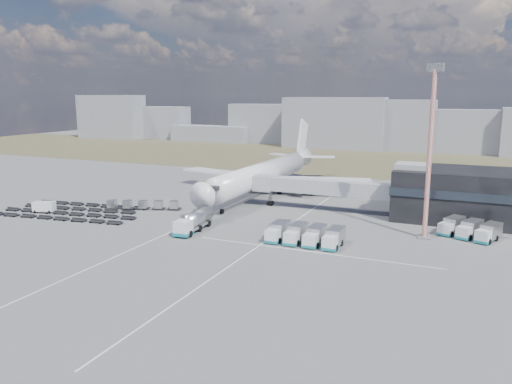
% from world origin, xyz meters
% --- Properties ---
extents(ground, '(420.00, 420.00, 0.00)m').
position_xyz_m(ground, '(0.00, 0.00, 0.00)').
color(ground, '#565659').
rests_on(ground, ground).
extents(grass_strip, '(420.00, 90.00, 0.01)m').
position_xyz_m(grass_strip, '(0.00, 110.00, 0.01)').
color(grass_strip, brown).
rests_on(grass_strip, ground).
extents(lane_markings, '(47.12, 110.00, 0.01)m').
position_xyz_m(lane_markings, '(9.77, 3.00, 0.01)').
color(lane_markings, silver).
rests_on(lane_markings, ground).
extents(terminal, '(30.40, 16.40, 11.00)m').
position_xyz_m(terminal, '(47.77, 23.96, 5.25)').
color(terminal, black).
rests_on(terminal, ground).
extents(jet_bridge, '(30.30, 3.80, 7.05)m').
position_xyz_m(jet_bridge, '(15.90, 20.42, 5.05)').
color(jet_bridge, '#939399').
rests_on(jet_bridge, ground).
extents(airliner, '(51.59, 64.53, 17.62)m').
position_xyz_m(airliner, '(0.00, 32.38, 5.29)').
color(airliner, silver).
rests_on(airliner, ground).
extents(skyline, '(301.01, 25.20, 25.73)m').
position_xyz_m(skyline, '(-20.50, 148.34, 10.14)').
color(skyline, gray).
rests_on(skyline, ground).
extents(fuel_tanker, '(3.55, 11.21, 3.57)m').
position_xyz_m(fuel_tanker, '(1.45, -4.76, 1.78)').
color(fuel_tanker, silver).
rests_on(fuel_tanker, ground).
extents(pushback_tug, '(3.44, 2.04, 1.50)m').
position_xyz_m(pushback_tug, '(-0.94, -1.37, 0.75)').
color(pushback_tug, silver).
rests_on(pushback_tug, ground).
extents(utility_van, '(4.80, 3.41, 2.33)m').
position_xyz_m(utility_van, '(-34.89, -5.06, 1.17)').
color(utility_van, silver).
rests_on(utility_van, ground).
extents(catering_truck, '(3.01, 5.90, 2.60)m').
position_xyz_m(catering_truck, '(10.52, 37.71, 1.33)').
color(catering_truck, silver).
rests_on(catering_truck, ground).
extents(service_trucks_near, '(12.19, 6.77, 2.70)m').
position_xyz_m(service_trucks_near, '(22.44, -3.87, 1.47)').
color(service_trucks_near, silver).
rests_on(service_trucks_near, ground).
extents(service_trucks_far, '(10.56, 9.38, 2.66)m').
position_xyz_m(service_trucks_far, '(47.55, 11.10, 1.44)').
color(service_trucks_far, silver).
rests_on(service_trucks_far, ground).
extents(uld_row, '(15.98, 7.42, 1.80)m').
position_xyz_m(uld_row, '(-17.47, 5.59, 1.08)').
color(uld_row, black).
rests_on(uld_row, ground).
extents(baggage_dollies, '(32.19, 17.98, 0.71)m').
position_xyz_m(baggage_dollies, '(-29.52, -2.79, 0.36)').
color(baggage_dollies, black).
rests_on(baggage_dollies, ground).
extents(floodlight_mast, '(2.81, 2.28, 29.51)m').
position_xyz_m(floodlight_mast, '(40.41, 7.32, 14.79)').
color(floodlight_mast, '#B42D1C').
rests_on(floodlight_mast, ground).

